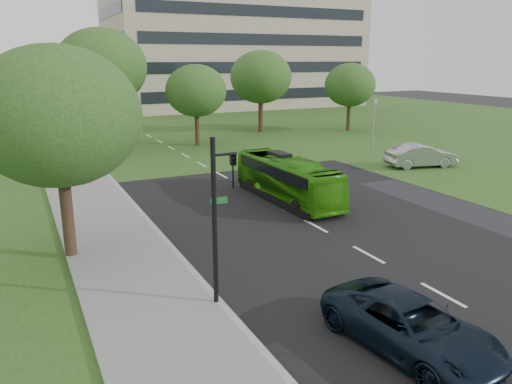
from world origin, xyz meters
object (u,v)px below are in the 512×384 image
bus (287,179)px  tree_park_d (261,77)px  tree_park_a (32,85)px  tree_park_e (350,85)px  tree_side_near (57,117)px  sedan (421,156)px  suv (411,325)px  tree_park_c (196,91)px  tree_park_b (101,67)px  camera_pole (373,120)px  traffic_light (219,210)px  office_building (234,29)px

bus → tree_park_d: bearing=65.1°
tree_park_a → tree_park_d: tree_park_d is taller
tree_park_e → tree_side_near: size_ratio=0.88×
tree_side_near → sedan: (25.28, 7.06, -4.82)m
tree_park_d → suv: 42.52m
tree_park_e → sedan: (-6.65, -18.11, -4.14)m
tree_park_d → tree_side_near: size_ratio=1.04×
tree_park_c → tree_park_d: bearing=29.3°
tree_park_b → suv: bearing=-87.5°
sedan → suv: size_ratio=0.98×
tree_side_near → suv: (7.65, -11.06, -4.93)m
tree_park_d → sedan: bearing=-83.0°
tree_side_near → camera_pole: 27.26m
sedan → bus: bearing=117.4°
bus → tree_park_b: bearing=102.9°
tree_park_a → suv: tree_park_a is taller
tree_park_c → tree_park_a: bearing=175.6°
sedan → traffic_light: bearing=134.8°
tree_park_e → suv: size_ratio=1.39×
tree_park_e → suv: (-24.28, -36.23, -4.25)m
tree_park_a → tree_side_near: size_ratio=1.01×
tree_side_near → sedan: 26.69m
tree_park_d → tree_park_e: size_ratio=1.18×
tree_park_d → camera_pole: 17.01m
tree_park_c → sedan: size_ratio=1.42×
tree_park_e → tree_side_near: (-31.93, -25.17, 0.68)m
tree_park_d → bus: (-10.68, -24.83, -4.64)m
tree_side_near → tree_park_e: bearing=38.2°
tree_park_d → bus: bearing=-113.3°
bus → sedan: size_ratio=1.70×
office_building → tree_side_near: bearing=-119.2°
tree_park_b → tree_park_e: size_ratio=1.42×
tree_park_d → tree_park_e: (9.27, -3.22, -0.87)m
suv → camera_pole: bearing=46.4°
suv → tree_park_b: bearing=85.3°
traffic_light → camera_pole: bearing=40.4°
tree_park_c → sedan: tree_park_c is taller
sedan → traffic_light: size_ratio=0.93×
office_building → bus: office_building is taller
traffic_light → tree_park_a: bearing=95.9°
tree_park_b → suv: (1.63, -37.66, -6.31)m
tree_park_b → bus: (5.96, -23.04, -5.82)m
tree_park_a → traffic_light: bearing=-83.0°
tree_park_b → camera_pole: bearing=-38.9°
tree_park_a → tree_park_d: size_ratio=0.98×
tree_park_d → tree_park_e: tree_park_d is taller
tree_park_d → suv: bearing=-110.8°
tree_park_d → tree_park_e: bearing=-19.2°
office_building → bus: (-20.96, -55.34, -11.28)m
tree_park_b → office_building: bearing=50.2°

